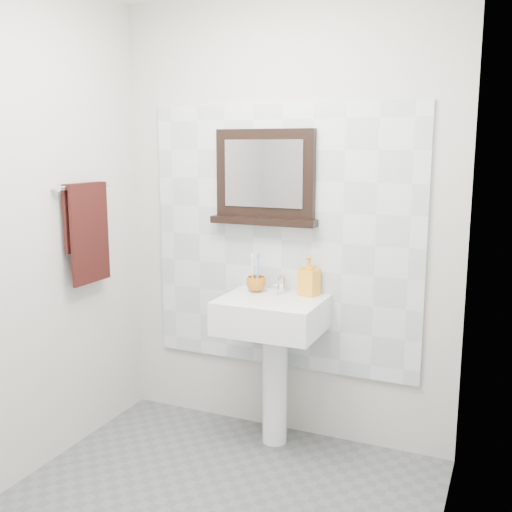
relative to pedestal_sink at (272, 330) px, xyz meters
The scene contains 10 objects.
back_wall 0.62m from the pedestal_sink, 96.99° to the left, with size 2.00×0.01×2.50m, color beige.
right_wall 1.43m from the pedestal_sink, 41.93° to the right, with size 0.01×2.20×2.50m, color beige.
splashback 0.52m from the pedestal_sink, 97.38° to the left, with size 1.60×0.02×1.50m, color silver.
pedestal_sink is the anchor object (origin of this frame).
toothbrush_cup 0.28m from the pedestal_sink, 144.60° to the left, with size 0.11×0.11×0.09m, color #B76A15.
toothbrushes 0.35m from the pedestal_sink, 144.72° to the left, with size 0.05×0.04×0.21m.
soap_dispenser 0.36m from the pedestal_sink, 42.05° to the left, with size 0.10×0.10×0.22m, color orange.
framed_mirror 0.84m from the pedestal_sink, 123.47° to the left, with size 0.62×0.11×0.53m.
towel_bar 1.29m from the pedestal_sink, 162.07° to the right, with size 0.07×0.40×0.03m.
hand_towel 1.17m from the pedestal_sink, 161.95° to the right, with size 0.06×0.30×0.55m.
Camera 1 is at (1.21, -2.05, 1.67)m, focal length 42.00 mm.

